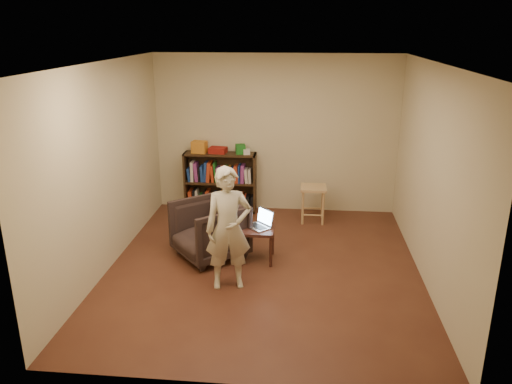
# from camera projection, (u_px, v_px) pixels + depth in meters

# --- Properties ---
(floor) EXTENTS (4.50, 4.50, 0.00)m
(floor) POSITION_uv_depth(u_px,v_px,m) (264.00, 268.00, 6.51)
(floor) COLOR #452116
(floor) RESTS_ON ground
(ceiling) EXTENTS (4.50, 4.50, 0.00)m
(ceiling) POSITION_uv_depth(u_px,v_px,m) (265.00, 63.00, 5.69)
(ceiling) COLOR silver
(ceiling) RESTS_ON wall_back
(wall_back) EXTENTS (4.00, 0.00, 4.00)m
(wall_back) POSITION_uv_depth(u_px,v_px,m) (275.00, 134.00, 8.22)
(wall_back) COLOR beige
(wall_back) RESTS_ON floor
(wall_left) EXTENTS (0.00, 4.50, 4.50)m
(wall_left) POSITION_uv_depth(u_px,v_px,m) (106.00, 168.00, 6.29)
(wall_left) COLOR beige
(wall_left) RESTS_ON floor
(wall_right) EXTENTS (0.00, 4.50, 4.50)m
(wall_right) POSITION_uv_depth(u_px,v_px,m) (432.00, 177.00, 5.91)
(wall_right) COLOR beige
(wall_right) RESTS_ON floor
(bookshelf) EXTENTS (1.20, 0.30, 1.00)m
(bookshelf) POSITION_uv_depth(u_px,v_px,m) (221.00, 185.00, 8.44)
(bookshelf) COLOR black
(bookshelf) RESTS_ON floor
(box_yellow) EXTENTS (0.26, 0.21, 0.19)m
(box_yellow) POSITION_uv_depth(u_px,v_px,m) (199.00, 147.00, 8.25)
(box_yellow) COLOR orange
(box_yellow) RESTS_ON bookshelf
(red_cloth) EXTENTS (0.30, 0.24, 0.09)m
(red_cloth) POSITION_uv_depth(u_px,v_px,m) (218.00, 150.00, 8.25)
(red_cloth) COLOR maroon
(red_cloth) RESTS_ON bookshelf
(box_green) EXTENTS (0.18, 0.18, 0.15)m
(box_green) POSITION_uv_depth(u_px,v_px,m) (240.00, 149.00, 8.20)
(box_green) COLOR #1B671D
(box_green) RESTS_ON bookshelf
(box_white) EXTENTS (0.13, 0.13, 0.09)m
(box_white) POSITION_uv_depth(u_px,v_px,m) (247.00, 152.00, 8.16)
(box_white) COLOR beige
(box_white) RESTS_ON bookshelf
(stool) EXTENTS (0.40, 0.40, 0.58)m
(stool) POSITION_uv_depth(u_px,v_px,m) (313.00, 193.00, 7.93)
(stool) COLOR tan
(stool) RESTS_ON floor
(armchair) EXTENTS (1.19, 1.19, 0.78)m
(armchair) POSITION_uv_depth(u_px,v_px,m) (209.00, 230.00, 6.72)
(armchair) COLOR #2D221E
(armchair) RESTS_ON floor
(side_table) EXTENTS (0.45, 0.45, 0.46)m
(side_table) POSITION_uv_depth(u_px,v_px,m) (257.00, 234.00, 6.63)
(side_table) COLOR black
(side_table) RESTS_ON floor
(laptop) EXTENTS (0.41, 0.41, 0.23)m
(laptop) POSITION_uv_depth(u_px,v_px,m) (261.00, 223.00, 6.64)
(laptop) COLOR #A8A9AD
(laptop) RESTS_ON side_table
(person) EXTENTS (0.61, 0.48, 1.49)m
(person) POSITION_uv_depth(u_px,v_px,m) (228.00, 229.00, 5.84)
(person) COLOR beige
(person) RESTS_ON floor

